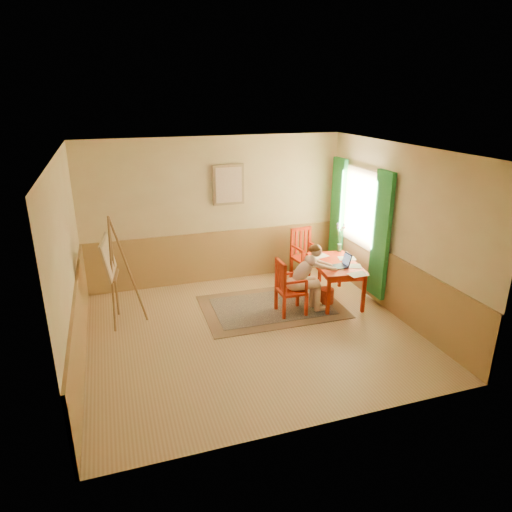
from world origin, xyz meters
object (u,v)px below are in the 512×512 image
object	(u,v)px
chair_back	(305,254)
laptop	(340,264)
figure	(307,275)
chair_left	(289,287)
table	(336,267)
easel	(111,261)

from	to	relation	value
chair_back	laptop	bearing A→B (deg)	-86.00
figure	chair_left	bearing A→B (deg)	-179.69
table	easel	distance (m)	3.79
chair_back	figure	world-z (taller)	figure
chair_left	chair_back	bearing A→B (deg)	56.59
chair_left	figure	world-z (taller)	figure
table	laptop	distance (m)	0.25
table	chair_back	distance (m)	1.09
chair_left	easel	xyz separation A→B (m)	(-2.76, 0.57, 0.58)
table	figure	world-z (taller)	figure
chair_back	figure	distance (m)	1.44
laptop	easel	distance (m)	3.77
chair_left	chair_back	size ratio (longest dim) A/B	0.93
table	chair_left	distance (m)	1.03
chair_left	laptop	world-z (taller)	chair_left
chair_left	figure	size ratio (longest dim) A/B	0.81
chair_back	easel	xyz separation A→B (m)	(-3.63, -0.76, 0.55)
laptop	chair_back	bearing A→B (deg)	94.00
laptop	easel	xyz separation A→B (m)	(-3.72, 0.53, 0.30)
laptop	figure	bearing A→B (deg)	-176.87
table	chair_left	world-z (taller)	chair_left
chair_left	easel	bearing A→B (deg)	168.40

